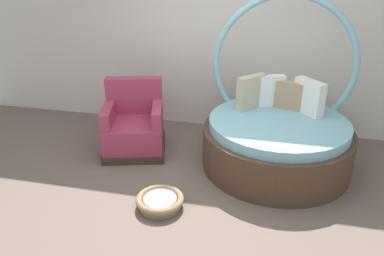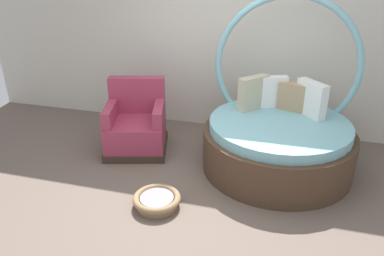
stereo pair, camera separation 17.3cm
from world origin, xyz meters
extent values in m
cube|color=#66564C|center=(0.00, 0.00, -0.01)|extent=(8.00, 8.00, 0.02)
cube|color=beige|center=(0.00, 2.01, 1.59)|extent=(8.00, 0.12, 3.17)
cylinder|color=#473323|center=(0.85, 0.89, 0.26)|extent=(1.83, 1.83, 0.51)
cylinder|color=#7AB7C1|center=(0.85, 0.89, 0.57)|extent=(1.68, 1.68, 0.12)
torus|color=#7AB7C1|center=(0.85, 1.39, 1.15)|extent=(1.82, 0.08, 1.82)
cube|color=white|center=(1.19, 1.18, 0.85)|extent=(0.37, 0.40, 0.43)
cube|color=tan|center=(0.97, 1.29, 0.81)|extent=(0.38, 0.22, 0.36)
cube|color=white|center=(0.69, 1.34, 0.84)|extent=(0.42, 0.25, 0.41)
cube|color=#BCB293|center=(0.48, 1.21, 0.85)|extent=(0.37, 0.40, 0.43)
cube|color=#38281E|center=(-1.02, 0.87, 0.05)|extent=(0.98, 0.98, 0.10)
cube|color=#99334C|center=(-1.02, 0.87, 0.27)|extent=(0.94, 0.94, 0.34)
cube|color=#99334C|center=(-1.10, 1.17, 0.69)|extent=(0.78, 0.36, 0.50)
cube|color=#99334C|center=(-1.33, 0.78, 0.55)|extent=(0.30, 0.69, 0.22)
cube|color=#99334C|center=(-0.71, 0.95, 0.55)|extent=(0.30, 0.69, 0.22)
cylinder|color=#8E704C|center=(-0.31, -0.26, 0.03)|extent=(0.44, 0.44, 0.06)
torus|color=#8E704C|center=(-0.31, -0.26, 0.10)|extent=(0.51, 0.51, 0.07)
cylinder|color=gray|center=(-0.31, -0.26, 0.08)|extent=(0.36, 0.36, 0.05)
camera|label=1|loc=(0.72, -3.29, 2.41)|focal=34.32mm
camera|label=2|loc=(0.88, -3.25, 2.41)|focal=34.32mm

